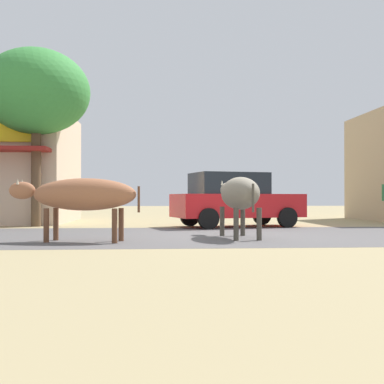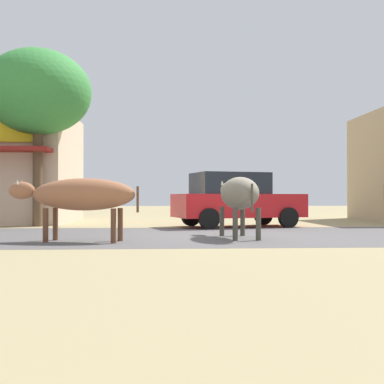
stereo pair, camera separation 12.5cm
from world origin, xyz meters
TOP-DOWN VIEW (x-y plane):
  - ground at (0.00, 0.00)m, footprint 80.00×80.00m
  - asphalt_road at (0.00, 0.00)m, footprint 72.00×6.01m
  - roadside_tree at (-5.35, 3.98)m, footprint 3.29×3.29m
  - parked_hatchback_car at (0.74, 3.34)m, footprint 4.14×2.57m
  - cow_near_brown at (-3.16, -1.48)m, footprint 2.73×1.10m
  - cow_far_dark at (0.19, -0.77)m, footprint 0.89×2.57m

SIDE VIEW (x-z plane):
  - ground at x=0.00m, z-range 0.00..0.00m
  - asphalt_road at x=0.00m, z-range 0.00..0.00m
  - parked_hatchback_car at x=0.74m, z-range 0.02..1.66m
  - cow_near_brown at x=-3.16m, z-range 0.30..1.59m
  - cow_far_dark at x=0.19m, z-range 0.30..1.65m
  - roadside_tree at x=-5.35m, z-range 1.40..6.90m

